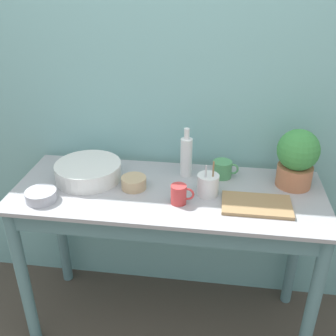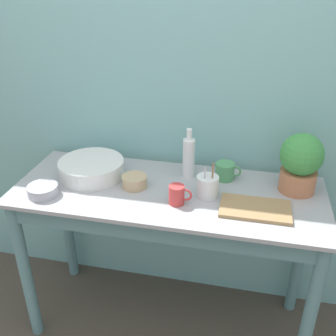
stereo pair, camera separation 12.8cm
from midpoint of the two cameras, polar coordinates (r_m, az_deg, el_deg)
wall_back at (r=2.06m, az=-0.47°, el=9.59°), size 6.00×0.05×2.40m
counter_table at (r=1.96m, az=-1.98°, el=-8.09°), size 1.49×0.58×0.87m
potted_plant at (r=1.93m, az=16.45°, el=1.46°), size 0.20×0.20×0.29m
bowl_wash_large at (r=2.02m, az=-13.26°, el=-0.48°), size 0.33×0.33×0.08m
bottle_tall at (r=1.97m, az=0.82°, el=1.72°), size 0.06×0.06×0.26m
mug_red at (r=1.76m, az=-0.43°, el=-3.88°), size 0.11×0.07×0.09m
mug_green at (r=1.99m, az=6.13°, el=-0.19°), size 0.13×0.10×0.09m
bowl_small_steel at (r=1.91m, az=-19.79°, el=-3.82°), size 0.14×0.14×0.05m
bowl_small_tan at (r=1.90m, az=-6.91°, el=-2.16°), size 0.12×0.12×0.06m
utensil_cup at (r=1.83m, az=3.83°, el=-2.48°), size 0.10×0.10×0.17m
tray_board at (r=1.79m, az=10.75°, el=-5.31°), size 0.31×0.18×0.02m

